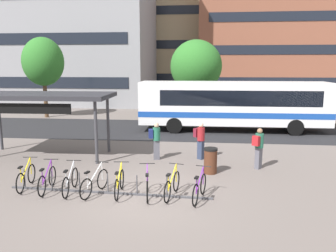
# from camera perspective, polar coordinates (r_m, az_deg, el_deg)

# --- Properties ---
(ground) EXTENTS (200.00, 200.00, 0.00)m
(ground) POSITION_cam_1_polar(r_m,az_deg,el_deg) (11.30, -3.47, -11.73)
(ground) COLOR #6B605B
(bus_lane_asphalt) EXTENTS (80.00, 7.20, 0.01)m
(bus_lane_asphalt) POSITION_cam_1_polar(r_m,az_deg,el_deg) (22.16, 1.24, -0.61)
(bus_lane_asphalt) COLOR #232326
(bus_lane_asphalt) RESTS_ON ground
(city_bus) EXTENTS (12.06, 2.70, 3.20)m
(city_bus) POSITION_cam_1_polar(r_m,az_deg,el_deg) (21.91, 10.92, 3.76)
(city_bus) COLOR white
(city_bus) RESTS_ON ground
(bike_rack) EXTENTS (7.02, 0.40, 0.70)m
(bike_rack) POSITION_cam_1_polar(r_m,az_deg,el_deg) (11.51, -10.31, -10.98)
(bike_rack) COLOR #47474C
(bike_rack) RESTS_ON ground
(parked_bicycle_yellow_0) EXTENTS (0.52, 1.71, 0.99)m
(parked_bicycle_yellow_0) POSITION_cam_1_polar(r_m,az_deg,el_deg) (12.75, -23.30, -8.15)
(parked_bicycle_yellow_0) COLOR black
(parked_bicycle_yellow_0) RESTS_ON ground
(parked_bicycle_purple_1) EXTENTS (0.52, 1.72, 0.99)m
(parked_bicycle_purple_1) POSITION_cam_1_polar(r_m,az_deg,el_deg) (12.21, -20.13, -8.74)
(parked_bicycle_purple_1) COLOR black
(parked_bicycle_purple_1) RESTS_ON ground
(parked_bicycle_silver_2) EXTENTS (0.52, 1.72, 0.99)m
(parked_bicycle_silver_2) POSITION_cam_1_polar(r_m,az_deg,el_deg) (11.82, -16.51, -9.16)
(parked_bicycle_silver_2) COLOR black
(parked_bicycle_silver_2) RESTS_ON ground
(parked_bicycle_white_3) EXTENTS (0.61, 1.68, 0.99)m
(parked_bicycle_white_3) POSITION_cam_1_polar(r_m,az_deg,el_deg) (11.47, -12.55, -9.58)
(parked_bicycle_white_3) COLOR black
(parked_bicycle_white_3) RESTS_ON ground
(parked_bicycle_yellow_4) EXTENTS (0.52, 1.72, 0.99)m
(parked_bicycle_yellow_4) POSITION_cam_1_polar(r_m,az_deg,el_deg) (11.29, -8.40, -9.77)
(parked_bicycle_yellow_4) COLOR black
(parked_bicycle_yellow_4) RESTS_ON ground
(parked_bicycle_purple_5) EXTENTS (0.52, 1.71, 0.99)m
(parked_bicycle_purple_5) POSITION_cam_1_polar(r_m,az_deg,el_deg) (11.01, -3.60, -10.19)
(parked_bicycle_purple_5) COLOR black
(parked_bicycle_purple_5) RESTS_ON ground
(parked_bicycle_yellow_6) EXTENTS (0.55, 1.70, 0.99)m
(parked_bicycle_yellow_6) POSITION_cam_1_polar(r_m,az_deg,el_deg) (10.99, 0.71, -10.22)
(parked_bicycle_yellow_6) COLOR black
(parked_bicycle_yellow_6) RESTS_ON ground
(parked_bicycle_purple_7) EXTENTS (0.60, 1.69, 0.99)m
(parked_bicycle_purple_7) POSITION_cam_1_polar(r_m,az_deg,el_deg) (10.79, 5.45, -10.66)
(parked_bicycle_purple_7) COLOR black
(parked_bicycle_purple_7) RESTS_ON ground
(transit_shelter) EXTENTS (6.45, 2.98, 2.98)m
(transit_shelter) POSITION_cam_1_polar(r_m,az_deg,el_deg) (16.34, -20.96, 4.57)
(transit_shelter) COLOR #38383D
(transit_shelter) RESTS_ON ground
(commuter_maroon_pack_0) EXTENTS (0.60, 0.57, 1.70)m
(commuter_maroon_pack_0) POSITION_cam_1_polar(r_m,az_deg,el_deg) (15.16, 5.59, -2.09)
(commuter_maroon_pack_0) COLOR #2D3851
(commuter_maroon_pack_0) RESTS_ON ground
(commuter_navy_pack_1) EXTENTS (0.58, 0.43, 1.70)m
(commuter_navy_pack_1) POSITION_cam_1_polar(r_m,az_deg,el_deg) (15.02, -2.14, -2.17)
(commuter_navy_pack_1) COLOR #565660
(commuter_navy_pack_1) RESTS_ON ground
(commuter_red_pack_2) EXTENTS (0.57, 0.60, 1.72)m
(commuter_red_pack_2) POSITION_cam_1_polar(r_m,az_deg,el_deg) (14.13, 15.38, -3.28)
(commuter_red_pack_2) COLOR #565660
(commuter_red_pack_2) RESTS_ON ground
(trash_bin) EXTENTS (0.55, 0.55, 1.03)m
(trash_bin) POSITION_cam_1_polar(r_m,az_deg,el_deg) (13.33, 7.35, -5.94)
(trash_bin) COLOR #4C2819
(trash_bin) RESTS_ON ground
(street_tree_0) EXTENTS (4.40, 4.40, 6.40)m
(street_tree_0) POSITION_cam_1_polar(r_m,az_deg,el_deg) (28.79, 4.87, 10.25)
(street_tree_0) COLOR brown
(street_tree_0) RESTS_ON ground
(street_tree_1) EXTENTS (3.28, 3.28, 6.48)m
(street_tree_1) POSITION_cam_1_polar(r_m,az_deg,el_deg) (28.92, -20.76, 10.31)
(street_tree_1) COLOR brown
(street_tree_1) RESTS_ON ground
(building_left_wing) EXTENTS (19.50, 11.52, 21.21)m
(building_left_wing) POSITION_cam_1_polar(r_m,az_deg,el_deg) (41.12, -17.63, 18.88)
(building_left_wing) COLOR gray
(building_left_wing) RESTS_ON ground
(building_right_wing) EXTENTS (19.49, 10.10, 18.86)m
(building_right_wing) POSITION_cam_1_polar(r_m,az_deg,el_deg) (47.14, 17.85, 16.29)
(building_right_wing) COLOR brown
(building_right_wing) RESTS_ON ground
(building_centre_block) EXTENTS (18.39, 13.52, 12.98)m
(building_centre_block) POSITION_cam_1_polar(r_m,az_deg,el_deg) (51.17, 3.20, 12.96)
(building_centre_block) COLOR tan
(building_centre_block) RESTS_ON ground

